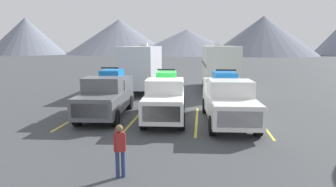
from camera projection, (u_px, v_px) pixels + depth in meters
name	position (u px, v px, depth m)	size (l,w,h in m)	color
ground_plane	(167.00, 117.00, 15.15)	(240.00, 240.00, 0.00)	#3F4244
pickup_truck_a	(107.00, 94.00, 15.19)	(2.42, 5.47, 2.60)	#595B60
pickup_truck_b	(165.00, 97.00, 14.60)	(2.34, 5.46, 2.55)	white
pickup_truck_c	(228.00, 98.00, 13.96)	(2.52, 5.92, 2.58)	white
lot_stripe_a	(78.00, 117.00, 15.14)	(0.12, 5.50, 0.01)	gold
lot_stripe_b	(136.00, 118.00, 14.76)	(0.12, 5.50, 0.01)	gold
lot_stripe_c	(197.00, 120.00, 14.38)	(0.12, 5.50, 0.01)	gold
lot_stripe_d	(261.00, 122.00, 14.00)	(0.12, 5.50, 0.01)	gold
camper_trailer_a	(142.00, 66.00, 23.56)	(2.85, 8.85, 4.00)	silver
camper_trailer_b	(219.00, 65.00, 23.53)	(2.81, 9.08, 4.03)	silver
person_a	(120.00, 147.00, 8.08)	(0.33, 0.26, 1.60)	navy
mountain_ridge	(180.00, 37.00, 106.63)	(148.94, 47.31, 15.77)	slate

